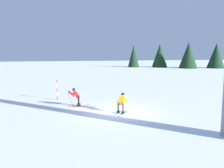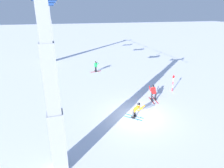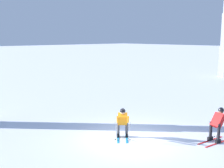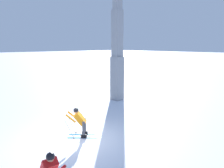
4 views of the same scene
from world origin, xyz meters
name	(u,v)px [view 4 (image 4 of 4)]	position (x,y,z in m)	size (l,w,h in m)	color
ground_plane	(78,140)	(0.00, 0.00, 0.00)	(260.00, 260.00, 0.00)	white
skier_carving_main	(80,120)	(-0.27, 0.30, 0.84)	(1.59, 1.63, 1.60)	#198CCC
lift_tower_near	(117,42)	(-4.01, 6.60, 4.64)	(0.81, 2.77, 11.20)	gray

